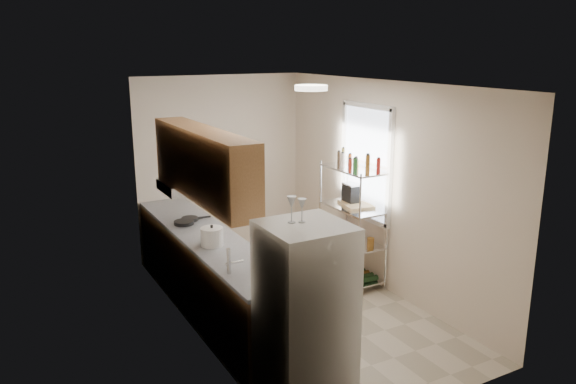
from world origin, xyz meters
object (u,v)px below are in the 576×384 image
(rice_cooker, at_px, (212,237))
(cutting_board, at_px, (356,204))
(espresso_machine, at_px, (351,194))
(refrigerator, at_px, (305,318))
(frying_pan_large, at_px, (184,223))

(rice_cooker, xyz_separation_m, cutting_board, (2.05, 0.21, 0.03))
(cutting_board, height_order, espresso_machine, espresso_machine)
(refrigerator, xyz_separation_m, cutting_board, (1.94, 1.99, 0.22))
(refrigerator, relative_size, cutting_board, 3.69)
(rice_cooker, relative_size, frying_pan_large, 1.02)
(frying_pan_large, relative_size, cutting_board, 0.55)
(rice_cooker, relative_size, cutting_board, 0.56)
(rice_cooker, relative_size, espresso_machine, 0.92)
(frying_pan_large, bearing_deg, refrigerator, -102.62)
(rice_cooker, xyz_separation_m, frying_pan_large, (-0.02, 0.86, -0.08))
(refrigerator, height_order, frying_pan_large, refrigerator)
(refrigerator, xyz_separation_m, espresso_machine, (1.93, 2.10, 0.33))
(frying_pan_large, height_order, espresso_machine, espresso_machine)
(refrigerator, xyz_separation_m, frying_pan_large, (-0.13, 2.64, 0.11))
(refrigerator, relative_size, rice_cooker, 6.59)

